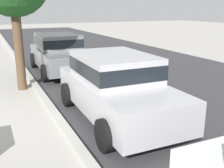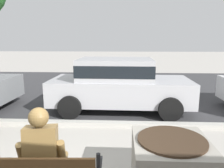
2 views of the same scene
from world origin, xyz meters
The scene contains 5 objects.
street_surface centered at (0.00, 7.50, 0.00)m, with size 60.00×9.00×0.01m, color #38383A.
curb_stone centered at (0.00, 2.90, 0.06)m, with size 60.00×0.20×0.12m, color #B2AFA8.
bronze_statue_seated centered at (0.14, 0.24, 0.67)m, with size 0.60×0.83×1.37m.
concrete_planter centered at (1.70, 0.56, 0.41)m, with size 1.00×1.00×0.82m.
parked_car_silver centered at (0.93, 4.24, 0.84)m, with size 4.13×1.97×1.56m.
Camera 2 is at (1.05, -2.10, 2.08)m, focal length 34.66 mm.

